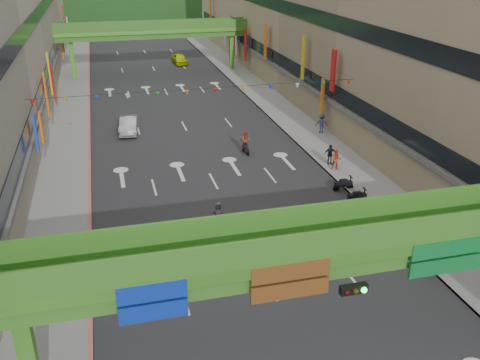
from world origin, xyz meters
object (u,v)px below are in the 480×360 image
overpass_near (347,265)px  car_silver (129,125)px  car_yellow (180,59)px  pedestrian_red (336,162)px  scooter_rider_mid (246,142)px

overpass_near → car_silver: (-6.34, 33.97, -4.45)m
car_silver → car_yellow: 32.55m
pedestrian_red → car_yellow: bearing=112.1°
overpass_near → car_yellow: overpass_near is taller
scooter_rider_mid → car_silver: 12.44m
car_silver → car_yellow: bearing=79.8°
scooter_rider_mid → pedestrian_red: scooter_rider_mid is taller
car_silver → pedestrian_red: (15.21, -13.86, 0.08)m
car_silver → overpass_near: bearing=-72.4°
car_silver → pedestrian_red: pedestrian_red is taller
scooter_rider_mid → pedestrian_red: bearing=-43.9°
overpass_near → scooter_rider_mid: size_ratio=13.67×
overpass_near → car_yellow: bearing=87.1°
overpass_near → car_silver: 34.84m
overpass_near → car_yellow: size_ratio=6.28×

